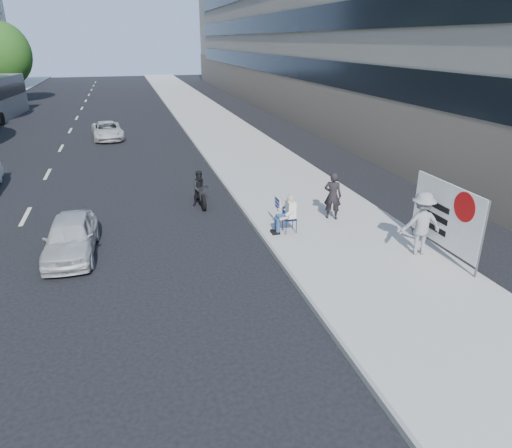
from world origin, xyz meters
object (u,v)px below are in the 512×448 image
object	(u,v)px
seated_protester	(286,212)
motorcycle	(200,190)
jogger	(421,224)
white_sedan_near	(71,237)
white_sedan_far	(107,131)
pedestrian_woman	(333,196)
protest_banner	(446,215)

from	to	relation	value
seated_protester	motorcycle	bearing A→B (deg)	120.45
jogger	motorcycle	xyz separation A→B (m)	(-5.53, 6.45, -0.47)
white_sedan_near	white_sedan_far	distance (m)	18.10
jogger	pedestrian_woman	size ratio (longest dim) A/B	1.12
pedestrian_woman	white_sedan_near	xyz separation A→B (m)	(-8.76, -0.34, -0.40)
jogger	pedestrian_woman	world-z (taller)	jogger
jogger	motorcycle	world-z (taller)	jogger
seated_protester	jogger	xyz separation A→B (m)	(3.28, -2.62, 0.24)
seated_protester	white_sedan_near	world-z (taller)	seated_protester
motorcycle	protest_banner	bearing A→B (deg)	-48.83
seated_protester	motorcycle	world-z (taller)	seated_protester
pedestrian_woman	seated_protester	bearing A→B (deg)	53.75
white_sedan_near	motorcycle	distance (m)	5.68
seated_protester	white_sedan_near	xyz separation A→B (m)	(-6.77, 0.40, -0.27)
white_sedan_near	white_sedan_far	size ratio (longest dim) A/B	0.88
pedestrian_woman	white_sedan_near	world-z (taller)	pedestrian_woman
white_sedan_near	protest_banner	bearing A→B (deg)	-15.28
protest_banner	motorcycle	size ratio (longest dim) A/B	1.50
seated_protester	pedestrian_woman	world-z (taller)	pedestrian_woman
white_sedan_far	white_sedan_near	bearing A→B (deg)	-97.82
pedestrian_woman	white_sedan_near	distance (m)	8.78
jogger	white_sedan_near	world-z (taller)	jogger
seated_protester	motorcycle	size ratio (longest dim) A/B	0.64
pedestrian_woman	white_sedan_near	bearing A→B (deg)	35.60
jogger	protest_banner	distance (m)	0.73
motorcycle	white_sedan_far	bearing A→B (deg)	103.29
protest_banner	motorcycle	distance (m)	9.13
seated_protester	pedestrian_woman	xyz separation A→B (m)	(1.99, 0.74, 0.13)
seated_protester	protest_banner	xyz separation A→B (m)	(3.89, -2.89, 0.53)
jogger	white_sedan_near	xyz separation A→B (m)	(-10.05, 3.02, -0.51)
seated_protester	pedestrian_woman	size ratio (longest dim) A/B	0.76
seated_protester	white_sedan_near	size ratio (longest dim) A/B	0.37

